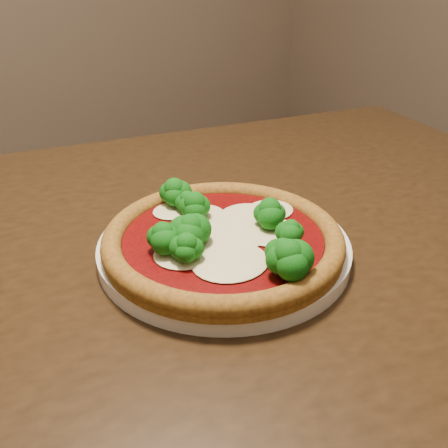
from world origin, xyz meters
TOP-DOWN VIEW (x-y plane):
  - dining_table at (-0.17, -0.13)m, footprint 1.46×1.08m
  - plate at (-0.10, -0.19)m, footprint 0.29×0.29m
  - pizza at (-0.11, -0.21)m, footprint 0.27×0.27m

SIDE VIEW (x-z plane):
  - dining_table at x=-0.17m, z-range 0.28..1.03m
  - plate at x=-0.10m, z-range 0.75..0.77m
  - pizza at x=-0.11m, z-range 0.75..0.82m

